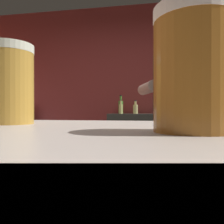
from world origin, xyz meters
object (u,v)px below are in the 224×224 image
mixing_bowl (109,129)px  pint_glass_near (193,71)px  bottle_olive_oil (121,108)px  pint_glass_far (10,84)px  bottle_hot_sauce (135,109)px  chefs_knife (209,134)px  bottle_soy (121,106)px  mini_fridge (4,147)px  bartender (180,129)px

mixing_bowl → pint_glass_near: size_ratio=1.50×
mixing_bowl → bottle_olive_oil: 1.17m
pint_glass_far → bottle_hot_sauce: size_ratio=0.72×
pint_glass_far → pint_glass_near: bearing=-20.4°
chefs_knife → bottle_hot_sauce: size_ratio=1.27×
pint_glass_far → bottle_hot_sauce: 2.90m
pint_glass_far → bottle_soy: bearing=94.2°
pint_glass_far → bottle_soy: (-0.21, 2.92, 0.02)m
mini_fridge → bottle_soy: size_ratio=4.25×
mini_fridge → bottle_soy: bearing=7.2°
pint_glass_far → bartender: bearing=70.9°
bartender → pint_glass_near: (-0.13, -1.30, 0.16)m
bartender → pint_glass_far: bearing=145.4°
mixing_bowl → pint_glass_near: 1.86m
pint_glass_near → bottle_olive_oil: bottle_olive_oil is taller
mini_fridge → bottle_hot_sauce: (1.92, 0.20, 0.57)m
chefs_knife → bottle_soy: 1.62m
bartender → mixing_bowl: 0.75m
pint_glass_far → chefs_knife: bearing=66.6°
bartender → bottle_soy: bartender is taller
mixing_bowl → bottle_soy: (-0.07, 1.23, 0.23)m
mixing_bowl → bartender: bearing=-41.0°
pint_glass_near → bottle_olive_oil: 2.99m
bottle_soy → bottle_olive_oil: bearing=-81.8°
chefs_knife → bottle_olive_oil: (-0.90, 1.23, 0.22)m
bottle_olive_oil → bottle_soy: size_ratio=0.73×
pint_glass_near → bottle_soy: bottle_soy is taller
bottle_olive_oil → bottle_hot_sauce: size_ratio=1.03×
mini_fridge → bottle_hot_sauce: bottle_hot_sauce is taller
chefs_knife → bottle_soy: bearing=128.5°
chefs_knife → pint_glass_near: 1.77m
chefs_knife → bottle_hot_sauce: (-0.70, 1.30, 0.22)m
mixing_bowl → chefs_knife: bearing=-5.7°
bottle_olive_oil → bottle_hot_sauce: (0.20, 0.06, -0.00)m
mini_fridge → bartender: 2.81m
bottle_olive_oil → bottle_hot_sauce: bearing=17.8°
bottle_soy → bottle_hot_sauce: 0.22m
bartender → bottle_olive_oil: 1.76m
pint_glass_far → bottle_hot_sauce: (-0.00, 2.90, -0.01)m
pint_glass_near → pint_glass_far: 0.31m
bartender → pint_glass_far: size_ratio=12.33×
bartender → bottle_hot_sauce: bearing=-1.7°
pint_glass_near → bottle_hot_sauce: bottle_hot_sauce is taller
mixing_bowl → bottle_hot_sauce: 1.24m
pint_glass_near → bottle_soy: size_ratio=0.49×
bottle_olive_oil → mini_fridge: bearing=-175.5°
pint_glass_near → pint_glass_far: pint_glass_far is taller
mixing_bowl → bottle_hot_sauce: (0.15, 1.22, 0.20)m
mixing_bowl → pint_glass_far: 1.71m
chefs_knife → bottle_olive_oil: 1.54m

